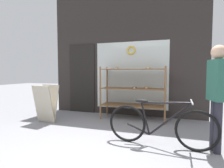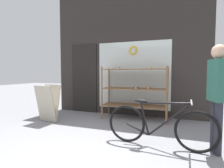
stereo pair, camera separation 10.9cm
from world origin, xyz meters
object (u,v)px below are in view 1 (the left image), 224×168
at_px(sandwich_board, 46,104).
at_px(pedestrian, 217,90).
at_px(display_case, 133,88).
at_px(bicycle, 159,125).

xyz_separation_m(sandwich_board, pedestrian, (3.57, -0.58, 0.50)).
xyz_separation_m(display_case, pedestrian, (1.58, -1.53, 0.13)).
xyz_separation_m(display_case, sandwich_board, (-1.99, -0.95, -0.36)).
distance_m(display_case, pedestrian, 2.20).
xyz_separation_m(display_case, bicycle, (0.74, -1.58, -0.47)).
bearing_deg(pedestrian, sandwich_board, -114.80).
relative_size(bicycle, sandwich_board, 1.93).
height_order(bicycle, pedestrian, pedestrian).
bearing_deg(display_case, bicycle, -64.85).
xyz_separation_m(bicycle, pedestrian, (0.84, 0.06, 0.61)).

